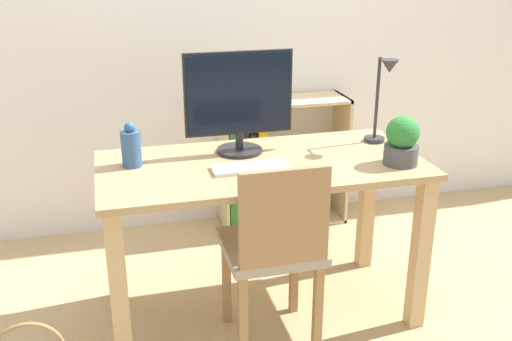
{
  "coord_description": "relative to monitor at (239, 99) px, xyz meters",
  "views": [
    {
      "loc": [
        -0.64,
        -2.37,
        1.67
      ],
      "look_at": [
        0.0,
        0.1,
        0.68
      ],
      "focal_mm": 42.0,
      "sensor_mm": 36.0,
      "label": 1
    }
  ],
  "objects": [
    {
      "name": "desk_lamp",
      "position": [
        0.67,
        -0.07,
        0.0
      ],
      "size": [
        0.1,
        0.19,
        0.41
      ],
      "color": "#2D2D33",
      "rests_on": "desk"
    },
    {
      "name": "wall_back",
      "position": [
        0.06,
        0.94,
        0.29
      ],
      "size": [
        8.0,
        0.05,
        2.6
      ],
      "color": "white",
      "rests_on": "ground_plane"
    },
    {
      "name": "ground_plane",
      "position": [
        0.06,
        -0.16,
        -1.01
      ],
      "size": [
        10.0,
        10.0,
        0.0
      ],
      "primitive_type": "plane",
      "color": "tan"
    },
    {
      "name": "monitor",
      "position": [
        0.0,
        0.0,
        0.0
      ],
      "size": [
        0.49,
        0.21,
        0.46
      ],
      "color": "#232326",
      "rests_on": "desk"
    },
    {
      "name": "bookshelf",
      "position": [
        0.33,
        0.76,
        -0.67
      ],
      "size": [
        0.77,
        0.28,
        0.79
      ],
      "color": "#D8BC8C",
      "rests_on": "ground_plane"
    },
    {
      "name": "keyboard",
      "position": [
        -0.01,
        -0.24,
        -0.24
      ],
      "size": [
        0.33,
        0.12,
        0.02
      ],
      "color": "silver",
      "rests_on": "desk"
    },
    {
      "name": "vase",
      "position": [
        -0.49,
        -0.07,
        -0.17
      ],
      "size": [
        0.09,
        0.09,
        0.2
      ],
      "color": "#33598C",
      "rests_on": "desk"
    },
    {
      "name": "potted_plant",
      "position": [
        0.64,
        -0.33,
        -0.15
      ],
      "size": [
        0.15,
        0.15,
        0.21
      ],
      "color": "#4C4C51",
      "rests_on": "desk"
    },
    {
      "name": "chair",
      "position": [
        0.05,
        -0.43,
        -0.53
      ],
      "size": [
        0.4,
        0.4,
        0.87
      ],
      "rotation": [
        0.0,
        0.0,
        -0.1
      ],
      "color": "#9E937F",
      "rests_on": "ground_plane"
    },
    {
      "name": "desk",
      "position": [
        0.06,
        -0.16,
        -0.39
      ],
      "size": [
        1.42,
        0.68,
        0.76
      ],
      "color": "tan",
      "rests_on": "ground_plane"
    }
  ]
}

